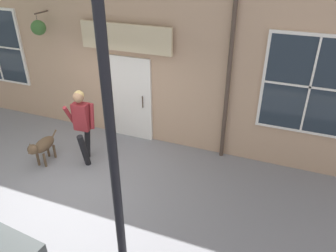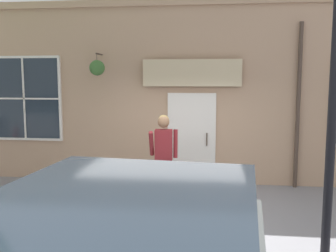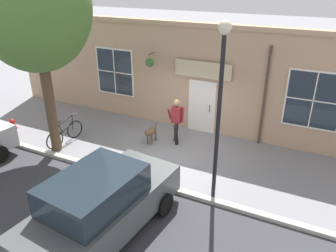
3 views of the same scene
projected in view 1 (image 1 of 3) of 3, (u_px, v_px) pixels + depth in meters
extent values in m
plane|color=gray|center=(73.00, 183.00, 6.81)|extent=(90.00, 90.00, 0.00)
cube|color=tan|center=(121.00, 56.00, 7.74)|extent=(0.30, 18.00, 4.03)
cube|color=white|center=(131.00, 98.00, 7.98)|extent=(0.10, 1.10, 2.10)
cube|color=#232D38|center=(131.00, 101.00, 7.98)|extent=(0.03, 0.90, 1.90)
cylinder|color=#47382D|center=(143.00, 102.00, 7.79)|extent=(0.03, 0.03, 0.30)
cube|color=beige|center=(125.00, 38.00, 7.16)|extent=(0.08, 2.20, 0.60)
cylinder|color=#47382D|center=(228.00, 83.00, 6.82)|extent=(0.09, 0.09, 3.63)
cylinder|color=#47382D|center=(41.00, 12.00, 7.52)|extent=(0.44, 0.04, 0.04)
cylinder|color=#47382D|center=(37.00, 22.00, 7.46)|extent=(0.01, 0.01, 0.34)
cone|color=#2D2823|center=(39.00, 32.00, 7.57)|extent=(0.32, 0.32, 0.18)
sphere|color=#3D6B33|center=(38.00, 28.00, 7.53)|extent=(0.34, 0.34, 0.34)
cube|color=white|center=(310.00, 86.00, 6.30)|extent=(0.08, 1.82, 2.02)
cube|color=#232D38|center=(310.00, 87.00, 6.28)|extent=(0.03, 1.70, 1.90)
cube|color=white|center=(310.00, 87.00, 6.26)|extent=(0.04, 0.04, 1.90)
cube|color=white|center=(310.00, 87.00, 6.26)|extent=(0.04, 1.70, 0.04)
cylinder|color=black|center=(84.00, 151.00, 7.12)|extent=(0.31, 0.15, 0.84)
cylinder|color=black|center=(87.00, 140.00, 7.51)|extent=(0.31, 0.15, 0.84)
cube|color=maroon|center=(82.00, 117.00, 6.96)|extent=(0.24, 0.35, 0.61)
sphere|color=#936B4C|center=(78.00, 97.00, 6.72)|extent=(0.23, 0.23, 0.23)
sphere|color=tan|center=(79.00, 96.00, 6.74)|extent=(0.22, 0.22, 0.22)
cylinder|color=maroon|center=(92.00, 116.00, 6.92)|extent=(0.17, 0.09, 0.57)
cylinder|color=maroon|center=(69.00, 115.00, 6.92)|extent=(0.33, 0.10, 0.52)
ellipsoid|color=brown|center=(44.00, 144.00, 7.27)|extent=(0.64, 0.34, 0.26)
cylinder|color=brown|center=(45.00, 160.00, 7.23)|extent=(0.06, 0.06, 0.33)
cylinder|color=brown|center=(38.00, 159.00, 7.28)|extent=(0.06, 0.06, 0.33)
cylinder|color=brown|center=(55.00, 151.00, 7.54)|extent=(0.06, 0.06, 0.33)
cylinder|color=brown|center=(48.00, 150.00, 7.59)|extent=(0.06, 0.06, 0.33)
sphere|color=brown|center=(33.00, 149.00, 6.91)|extent=(0.22, 0.22, 0.22)
cone|color=brown|center=(30.00, 153.00, 6.83)|extent=(0.11, 0.10, 0.09)
cone|color=brown|center=(34.00, 145.00, 6.86)|extent=(0.06, 0.06, 0.07)
cone|color=brown|center=(30.00, 145.00, 6.88)|extent=(0.06, 0.06, 0.07)
cylinder|color=brown|center=(54.00, 134.00, 7.57)|extent=(0.21, 0.05, 0.14)
cylinder|color=black|center=(114.00, 162.00, 3.59)|extent=(0.11, 0.11, 4.51)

